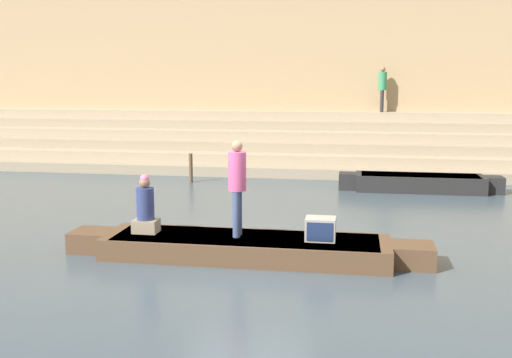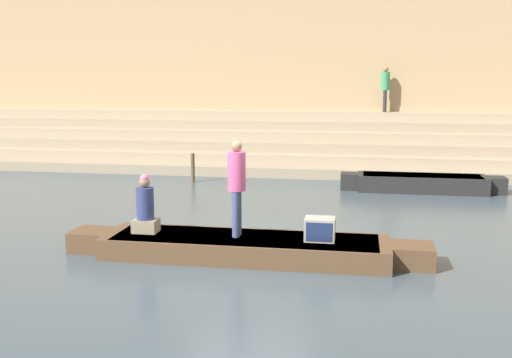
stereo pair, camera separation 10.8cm
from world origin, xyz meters
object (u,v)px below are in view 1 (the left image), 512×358
Objects in this scene: tv_set at (320,229)px; person_on_steps at (382,86)px; rowboat_main at (245,247)px; mooring_post at (191,168)px; person_rowing at (146,209)px; moored_boat_shore at (419,182)px; person_standing at (237,181)px.

person_on_steps is at bearing 78.38° from tv_set.
rowboat_main is 7.28× the size of mooring_post.
person_rowing is at bearing -80.60° from mooring_post.
moored_boat_shore is at bearing -3.20° from mooring_post.
mooring_post reaches higher than tv_set.
person_rowing is 1.21× the size of mooring_post.
moored_boat_shore is at bearing 48.66° from person_standing.
person_on_steps reaches higher than mooring_post.
moored_boat_shore is at bearing 61.64° from person_rowing.
person_rowing reaches higher than tv_set.
moored_boat_shore is 2.72× the size of person_on_steps.
tv_set reaches higher than rowboat_main.
person_standing is at bearing 173.58° from tv_set.
person_rowing is 0.24× the size of moored_boat_shore.
person_rowing is 7.94m from mooring_post.
person_on_steps is at bearing 79.55° from person_rowing.
person_on_steps is at bearing 95.32° from moored_boat_shore.
person_on_steps is (-0.93, 5.87, 2.78)m from moored_boat_shore.
rowboat_main is at bearing 8.95° from person_rowing.
mooring_post reaches higher than moored_boat_shore.
moored_boat_shore is 7.15m from mooring_post.
mooring_post is at bearing 115.72° from tv_set.
person_standing reaches higher than person_rowing.
person_standing reaches higher than moored_boat_shore.
person_on_steps is at bearing 41.40° from mooring_post.
tv_set is 7.86m from moored_boat_shore.
person_standing is 8.44m from mooring_post.
rowboat_main is at bearing -33.16° from person_standing.
person_standing is 0.38× the size of moored_boat_shore.
person_on_steps reaches higher than person_rowing.
person_rowing reaches higher than mooring_post.
tv_set is (1.39, 0.02, 0.39)m from rowboat_main.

